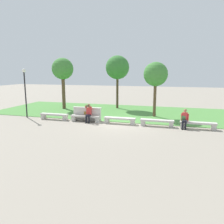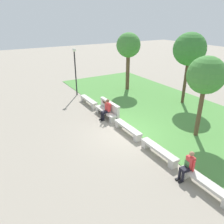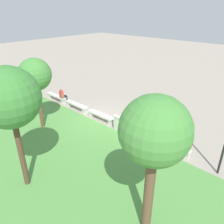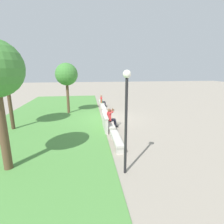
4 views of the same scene
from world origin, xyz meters
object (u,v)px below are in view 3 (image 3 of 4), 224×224
person_photographer (129,121)px  tree_right_background (9,98)px  bench_mid (101,116)px  tree_left_background (155,133)px  bench_far (77,105)px  bench_main (170,146)px  person_distant (63,95)px  tree_behind_wall (35,75)px  bench_near (132,129)px  bench_end (56,97)px  backpack (62,96)px

person_photographer → tree_right_background: bearing=85.6°
bench_mid → tree_left_background: size_ratio=0.45×
bench_mid → bench_far: bearing=0.0°
bench_main → bench_mid: bearing=0.0°
person_distant → tree_behind_wall: size_ratio=0.29×
tree_left_background → bench_near: bearing=-47.7°
bench_end → bench_far: bearing=180.0°
tree_right_background → bench_end: bearing=-42.2°
bench_mid → tree_behind_wall: 4.88m
bench_end → tree_left_background: 13.25m
tree_right_background → person_distant: bearing=-46.2°
bench_mid → person_distant: 4.34m
person_photographer → tree_right_background: tree_right_background is taller
bench_main → tree_right_background: size_ratio=0.43×
person_distant → tree_left_background: 12.43m
person_photographer → person_distant: (6.62, 0.01, -0.06)m
bench_far → tree_left_background: size_ratio=0.45×
bench_far → backpack: backpack is taller
tree_behind_wall → bench_main: bearing=-156.6°
bench_near → person_photographer: 0.52m
backpack → tree_right_background: bearing=134.0°
person_distant → bench_near: bearing=179.5°
bench_near → bench_mid: same height
bench_main → backpack: (9.43, 0.03, 0.32)m
bench_end → person_distant: person_distant is taller
tree_left_background → bench_mid: bearing=-34.2°
bench_near → tree_right_background: 7.35m
tree_behind_wall → tree_left_background: 9.01m
bench_far → tree_right_background: tree_right_background is taller
backpack → bench_mid: bearing=-179.6°
bench_end → tree_behind_wall: bearing=134.0°
bench_main → person_distant: (9.49, -0.07, 0.36)m
bench_mid → bench_end: 5.16m
bench_far → backpack: (1.69, 0.03, 0.32)m
bench_near → person_distant: 6.92m
bench_far → backpack: size_ratio=5.19×
backpack → tree_left_background: size_ratio=0.09×
backpack → bench_far: bearing=-179.1°
person_distant → tree_behind_wall: 4.74m
bench_end → tree_right_background: bearing=137.8°
bench_main → bench_mid: (5.16, 0.00, 0.00)m
tree_right_background → tree_left_background: bearing=-160.9°
person_distant → bench_end: bearing=4.5°
bench_main → bench_end: 10.32m
tree_right_background → bench_near: bearing=-97.0°
bench_mid → backpack: 4.28m
bench_far → backpack: bearing=0.9°
bench_far → bench_end: size_ratio=1.00×
tree_right_background → bench_mid: bearing=-74.1°
bench_near → tree_left_background: size_ratio=0.45×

